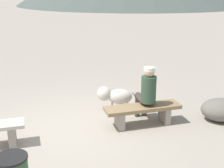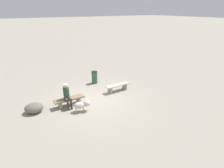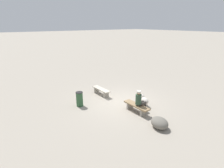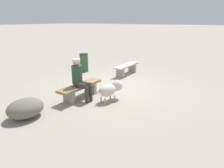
{
  "view_description": "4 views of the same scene",
  "coord_description": "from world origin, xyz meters",
  "px_view_note": "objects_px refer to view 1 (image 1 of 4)",
  "views": [
    {
      "loc": [
        -0.78,
        -5.65,
        2.79
      ],
      "look_at": [
        1.03,
        0.6,
        0.7
      ],
      "focal_mm": 48.9,
      "sensor_mm": 36.0,
      "label": 1
    },
    {
      "loc": [
        3.91,
        8.05,
        4.77
      ],
      "look_at": [
        -1.31,
        -0.36,
        0.54
      ],
      "focal_mm": 28.34,
      "sensor_mm": 36.0,
      "label": 2
    },
    {
      "loc": [
        7.56,
        -6.5,
        4.53
      ],
      "look_at": [
        -1.69,
        0.59,
        0.58
      ],
      "focal_mm": 28.77,
      "sensor_mm": 36.0,
      "label": 3
    },
    {
      "loc": [
        5.66,
        3.74,
        2.32
      ],
      "look_at": [
        1.09,
        0.74,
        0.51
      ],
      "focal_mm": 31.03,
      "sensor_mm": 36.0,
      "label": 4
    }
  ],
  "objects_px": {
    "seated_person": "(147,91)",
    "dog": "(115,96)",
    "bench_right": "(143,111)",
    "boulder": "(221,110)"
  },
  "relations": [
    {
      "from": "seated_person",
      "to": "dog",
      "type": "bearing_deg",
      "value": 122.2
    },
    {
      "from": "bench_right",
      "to": "boulder",
      "type": "xyz_separation_m",
      "value": [
        1.73,
        -0.25,
        -0.06
      ]
    },
    {
      "from": "boulder",
      "to": "bench_right",
      "type": "bearing_deg",
      "value": 171.65
    },
    {
      "from": "bench_right",
      "to": "seated_person",
      "type": "bearing_deg",
      "value": 39.2
    },
    {
      "from": "dog",
      "to": "seated_person",
      "type": "bearing_deg",
      "value": 136.1
    },
    {
      "from": "seated_person",
      "to": "boulder",
      "type": "xyz_separation_m",
      "value": [
        1.61,
        -0.35,
        -0.47
      ]
    },
    {
      "from": "bench_right",
      "to": "boulder",
      "type": "bearing_deg",
      "value": -8.49
    },
    {
      "from": "seated_person",
      "to": "dog",
      "type": "height_order",
      "value": "seated_person"
    },
    {
      "from": "bench_right",
      "to": "boulder",
      "type": "distance_m",
      "value": 1.75
    },
    {
      "from": "bench_right",
      "to": "seated_person",
      "type": "height_order",
      "value": "seated_person"
    }
  ]
}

